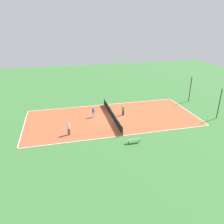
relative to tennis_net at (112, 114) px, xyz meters
The scene contains 13 objects.
ground_plane 0.58m from the tennis_net, ahead, with size 80.00×80.00×0.00m, color #3D7538.
court_surface 0.57m from the tennis_net, ahead, with size 10.67×23.39×0.02m.
tennis_net is the anchor object (origin of this frame).
bench 7.15m from the tennis_net, ahead, with size 0.36×1.54×0.45m.
player_near_white 7.03m from the tennis_net, 60.32° to the right, with size 0.48×0.48×1.60m.
player_far_green 1.89m from the tennis_net, 108.83° to the left, with size 0.95×0.40×1.43m.
player_near_blue 2.62m from the tennis_net, 109.27° to the right, with size 0.42×0.42×1.43m.
tennis_ball_left_sideline 4.31m from the tennis_net, 115.68° to the right, with size 0.07×0.07×0.07m, color #CCE033.
tennis_ball_midcourt 3.55m from the tennis_net, 80.75° to the left, with size 0.07×0.07×0.07m, color #CCE033.
tennis_ball_right_alley 4.37m from the tennis_net, ahead, with size 0.07×0.07×0.07m, color #CCE033.
tennis_ball_far_baseline 7.49m from the tennis_net, 85.44° to the left, with size 0.07×0.07×0.07m, color #CCE033.
fence_post_back_left 14.60m from the tennis_net, 103.97° to the left, with size 0.12×0.12×4.20m.
fence_post_back_right 14.60m from the tennis_net, 76.03° to the left, with size 0.12×0.12×4.20m.
Camera 1 is at (26.86, -6.60, 12.53)m, focal length 35.00 mm.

